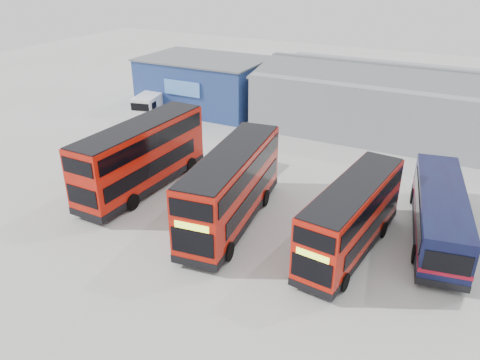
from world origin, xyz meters
TOP-DOWN VIEW (x-y plane):
  - ground_plane at (0.00, 0.00)m, footprint 120.00×120.00m
  - office_block at (-14.00, 17.99)m, footprint 12.30×8.32m
  - maintenance_shed at (8.00, 20.00)m, footprint 30.50×12.00m
  - double_decker_left at (-7.99, 0.08)m, footprint 2.97×10.97m
  - double_decker_centre at (-0.54, -1.16)m, footprint 3.86×10.86m
  - double_decker_right at (6.46, -0.90)m, footprint 3.30×9.63m
  - single_decker_blue at (10.46, 2.78)m, footprint 4.21×10.84m
  - panel_van at (-17.32, 13.31)m, footprint 3.10×5.41m

SIDE VIEW (x-z plane):
  - ground_plane at x=0.00m, z-range 0.00..0.00m
  - panel_van at x=-17.32m, z-range 0.13..2.36m
  - single_decker_blue at x=10.46m, z-range -0.01..2.87m
  - double_decker_right at x=6.46m, z-range -0.01..3.99m
  - double_decker_centre at x=-0.54m, z-range -0.01..4.49m
  - double_decker_left at x=-7.99m, z-range -0.01..4.60m
  - office_block at x=-14.00m, z-range 0.02..5.14m
  - maintenance_shed at x=8.00m, z-range -0.34..5.55m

